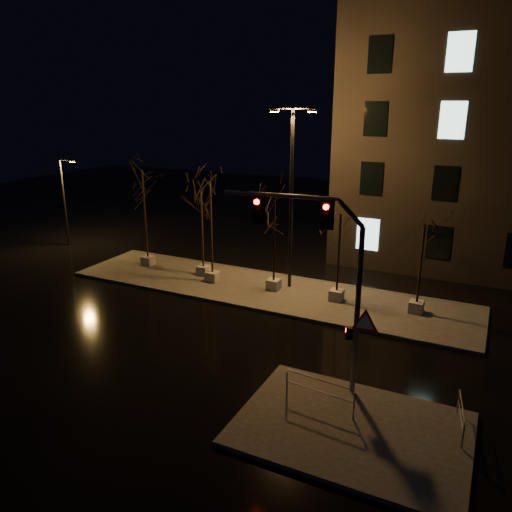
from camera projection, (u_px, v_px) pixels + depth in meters
The scene contains 14 objects.
ground at pixel (204, 337), 21.61m from camera, with size 90.00×90.00×0.00m, color black.
median at pixel (264, 290), 26.73m from camera, with size 22.00×5.00×0.15m, color #413F3A.
sidewalk_corner at pixel (351, 429), 15.44m from camera, with size 7.00×5.00×0.15m, color #413F3A.
tree_0 at pixel (143, 192), 29.16m from camera, with size 1.80×1.80×5.97m.
tree_1 at pixel (202, 210), 27.67m from camera, with size 1.80×1.80×5.00m.
tree_2 at pixel (211, 204), 26.51m from camera, with size 1.80×1.80×5.73m.
tree_3 at pixel (274, 221), 25.49m from camera, with size 1.80×1.80×4.90m.
tree_4 at pixel (340, 234), 24.12m from camera, with size 1.80×1.80×4.57m.
tree_5 at pixel (423, 244), 22.72m from camera, with size 1.80×1.80×4.45m.
traffic_signal_mast at pixel (327, 266), 16.40m from camera, with size 5.51×0.60×6.74m.
streetlight_main at pixel (291, 188), 25.44m from camera, with size 2.31×0.82×9.32m.
streetlight_far at pixel (65, 199), 34.34m from camera, with size 1.14×0.54×5.98m.
guard_rail_a at pixel (319, 389), 16.18m from camera, with size 2.44×0.30×1.06m.
guard_rail_b at pixel (461, 414), 15.12m from camera, with size 0.33×1.82×0.87m.
Camera 1 is at (10.63, -16.59, 9.81)m, focal length 35.00 mm.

